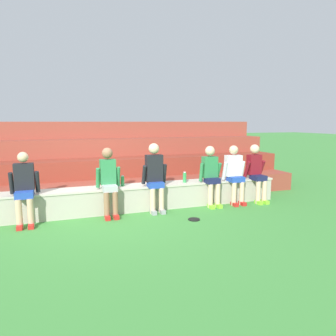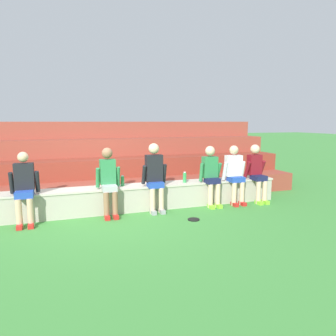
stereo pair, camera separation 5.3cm
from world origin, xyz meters
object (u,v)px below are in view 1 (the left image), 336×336
Objects in this scene: person_far_right at (235,172)px; plastic_cup_right_end at (239,176)px; person_rightmost_edge at (256,171)px; frisbee at (194,219)px; person_right_of_center at (211,173)px; water_bottle_near_left at (123,181)px; person_far_left at (24,186)px; person_left_of_center at (109,180)px; person_center at (155,175)px; water_bottle_center_gap at (185,177)px.

plastic_cup_right_end is at bearing 40.16° from person_far_right.
plastic_cup_right_end is at bearing 142.36° from person_rightmost_edge.
person_rightmost_edge reaches higher than frisbee.
person_right_of_center reaches higher than water_bottle_near_left.
plastic_cup_right_end is at bearing 3.25° from person_far_left.
person_far_right is (0.61, -0.01, -0.00)m from person_right_of_center.
water_bottle_near_left reaches higher than frisbee.
frisbee is (1.53, -0.84, -0.75)m from person_left_of_center.
person_far_right is (2.93, -0.01, -0.01)m from person_left_of_center.
plastic_cup_right_end is (2.25, 0.25, -0.20)m from person_center.
person_far_right reaches higher than person_far_left.
water_bottle_center_gap reaches higher than water_bottle_near_left.
person_far_right is 1.80m from frisbee.
frisbee is (-1.41, -0.84, -0.74)m from person_far_right.
person_far_left is 4.50m from person_far_right.
person_right_of_center reaches higher than person_far_left.
person_center is 1.96m from person_far_right.
person_far_left is 5.83× the size of water_bottle_near_left.
frisbee is (-0.22, -1.04, -0.65)m from water_bottle_center_gap.
water_bottle_center_gap is at bearing 161.55° from person_right_of_center.
water_bottle_center_gap is at bearing 15.14° from person_center.
person_far_right is at bearing -1.01° from person_right_of_center.
water_bottle_center_gap is (1.75, 0.20, -0.09)m from person_left_of_center.
frisbee is (-1.70, -1.08, -0.59)m from plastic_cup_right_end.
person_left_of_center reaches higher than plastic_cup_right_end.
frisbee is (0.55, -0.83, -0.79)m from person_center.
person_far_left is 5.10m from person_rightmost_edge.
person_center is at bearing -179.22° from person_right_of_center.
person_rightmost_edge reaches higher than person_right_of_center.
person_far_right is 2.62m from water_bottle_near_left.
person_far_right is 0.41m from plastic_cup_right_end.
person_far_right is 5.87× the size of frisbee.
plastic_cup_right_end is (0.29, 0.25, -0.15)m from person_far_right.
plastic_cup_right_end is at bearing 6.42° from person_center.
person_far_right reaches higher than water_bottle_center_gap.
person_left_of_center reaches higher than person_far_left.
person_right_of_center is at bearing 0.14° from person_left_of_center.
person_left_of_center is 0.95× the size of person_center.
person_right_of_center reaches higher than plastic_cup_right_end.
person_center reaches higher than person_right_of_center.
person_center reaches higher than person_far_right.
person_right_of_center is 5.87× the size of water_bottle_near_left.
person_far_left is 0.99× the size of person_rightmost_edge.
person_far_right is 12.76× the size of plastic_cup_right_end.
person_right_of_center is 1.00× the size of person_rightmost_edge.
water_bottle_near_left is at bearing 179.42° from plastic_cup_right_end.
water_bottle_near_left is at bearing 173.97° from person_far_right.
person_far_right is (1.96, 0.01, -0.05)m from person_center.
person_left_of_center is 5.97× the size of water_bottle_near_left.
person_rightmost_edge is (3.54, -0.00, -0.01)m from person_left_of_center.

